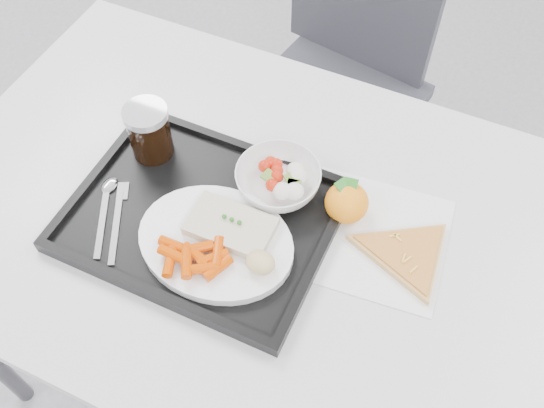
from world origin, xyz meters
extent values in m
cube|color=#B8B7BA|center=(0.00, 0.30, 0.73)|extent=(1.20, 0.80, 0.03)
cylinder|color=#47474C|center=(-0.54, 0.64, 0.36)|extent=(0.04, 0.04, 0.72)
cylinder|color=#47474C|center=(0.54, 0.64, 0.36)|extent=(0.04, 0.04, 0.72)
cube|color=#313239|center=(-0.06, 0.89, 0.45)|extent=(0.49, 0.49, 0.04)
cylinder|color=#47474C|center=(-0.24, 0.71, 0.21)|extent=(0.03, 0.03, 0.43)
cylinder|color=#47474C|center=(0.12, 0.71, 0.21)|extent=(0.03, 0.03, 0.43)
cylinder|color=#47474C|center=(-0.24, 1.07, 0.21)|extent=(0.03, 0.03, 0.43)
cylinder|color=#47474C|center=(0.12, 1.07, 0.21)|extent=(0.03, 0.03, 0.43)
cube|color=black|center=(-0.07, 0.25, 0.76)|extent=(0.45, 0.35, 0.01)
cube|color=black|center=(-0.07, 0.42, 0.77)|extent=(0.45, 0.02, 0.01)
cube|color=black|center=(-0.07, 0.09, 0.77)|extent=(0.45, 0.02, 0.01)
cube|color=black|center=(0.14, 0.25, 0.77)|extent=(0.02, 0.32, 0.01)
cube|color=black|center=(-0.29, 0.25, 0.77)|extent=(0.02, 0.32, 0.01)
cylinder|color=white|center=(-0.02, 0.21, 0.77)|extent=(0.27, 0.27, 0.02)
cube|color=beige|center=(-0.01, 0.24, 0.79)|extent=(0.14, 0.09, 0.02)
sphere|color=#236B1C|center=(-0.02, 0.24, 0.81)|extent=(0.01, 0.01, 0.01)
sphere|color=#236B1C|center=(-0.01, 0.24, 0.81)|extent=(0.01, 0.01, 0.01)
sphere|color=#236B1C|center=(0.00, 0.24, 0.81)|extent=(0.01, 0.01, 0.01)
ellipsoid|color=tan|center=(0.07, 0.19, 0.80)|extent=(0.05, 0.04, 0.03)
imported|color=white|center=(0.02, 0.36, 0.79)|extent=(0.15, 0.15, 0.05)
cylinder|color=black|center=(-0.23, 0.34, 0.81)|extent=(0.08, 0.08, 0.10)
cylinder|color=#A5A8AD|center=(-0.23, 0.34, 0.87)|extent=(0.08, 0.08, 0.01)
cube|color=silver|center=(-0.22, 0.17, 0.77)|extent=(0.08, 0.14, 0.00)
ellipsoid|color=silver|center=(-0.26, 0.24, 0.77)|extent=(0.04, 0.05, 0.01)
cube|color=silver|center=(-0.20, 0.17, 0.77)|extent=(0.08, 0.14, 0.00)
cube|color=silver|center=(-0.23, 0.24, 0.77)|extent=(0.04, 0.04, 0.00)
cube|color=white|center=(0.21, 0.34, 0.75)|extent=(0.27, 0.26, 0.00)
ellipsoid|color=orange|center=(0.15, 0.37, 0.79)|extent=(0.10, 0.10, 0.07)
cube|color=#236B1C|center=(0.15, 0.37, 0.81)|extent=(0.03, 0.05, 0.02)
cube|color=#236B1C|center=(0.15, 0.37, 0.81)|extent=(0.06, 0.04, 0.02)
cylinder|color=tan|center=(0.27, 0.33, 0.76)|extent=(0.23, 0.23, 0.01)
cylinder|color=#C36122|center=(0.27, 0.33, 0.77)|extent=(0.20, 0.20, 0.00)
cube|color=#EABC47|center=(0.28, 0.31, 0.77)|extent=(0.01, 0.02, 0.00)
cube|color=#EABC47|center=(0.24, 0.35, 0.77)|extent=(0.02, 0.01, 0.00)
cube|color=#EABC47|center=(0.27, 0.31, 0.77)|extent=(0.00, 0.02, 0.00)
cube|color=#EABC47|center=(0.29, 0.30, 0.77)|extent=(0.01, 0.02, 0.00)
cube|color=#EABC47|center=(0.25, 0.35, 0.77)|extent=(0.02, 0.01, 0.00)
cylinder|color=#CB4101|center=(-0.01, 0.17, 0.79)|extent=(0.05, 0.05, 0.02)
cylinder|color=#CB4101|center=(-0.07, 0.14, 0.79)|extent=(0.03, 0.06, 0.02)
cylinder|color=#CB4101|center=(-0.03, 0.16, 0.80)|extent=(0.06, 0.03, 0.02)
cylinder|color=#CB4101|center=(-0.08, 0.17, 0.79)|extent=(0.05, 0.02, 0.02)
cylinder|color=#CB4101|center=(-0.04, 0.14, 0.80)|extent=(0.04, 0.05, 0.02)
cylinder|color=#CB4101|center=(0.00, 0.18, 0.80)|extent=(0.04, 0.06, 0.02)
cylinder|color=#CB4101|center=(0.01, 0.16, 0.79)|extent=(0.04, 0.06, 0.02)
cylinder|color=#CB4101|center=(-0.01, 0.15, 0.80)|extent=(0.05, 0.04, 0.02)
cylinder|color=#CB4101|center=(-0.07, 0.15, 0.80)|extent=(0.05, 0.02, 0.02)
cylinder|color=#CB4101|center=(-0.04, 0.18, 0.80)|extent=(0.05, 0.05, 0.02)
sphere|color=red|center=(0.02, 0.34, 0.80)|extent=(0.02, 0.02, 0.02)
sphere|color=red|center=(0.02, 0.36, 0.80)|extent=(0.02, 0.02, 0.02)
sphere|color=red|center=(0.01, 0.37, 0.80)|extent=(0.02, 0.02, 0.02)
sphere|color=red|center=(-0.01, 0.37, 0.80)|extent=(0.02, 0.02, 0.02)
sphere|color=red|center=(0.01, 0.38, 0.80)|extent=(0.02, 0.02, 0.02)
sphere|color=red|center=(0.00, 0.38, 0.80)|extent=(0.02, 0.02, 0.02)
ellipsoid|color=silver|center=(0.05, 0.38, 0.80)|extent=(0.03, 0.03, 0.03)
ellipsoid|color=silver|center=(0.04, 0.39, 0.80)|extent=(0.03, 0.03, 0.03)
ellipsoid|color=silver|center=(0.04, 0.34, 0.80)|extent=(0.03, 0.03, 0.03)
ellipsoid|color=silver|center=(0.06, 0.35, 0.80)|extent=(0.03, 0.03, 0.03)
cube|color=#597C29|center=(0.01, 0.35, 0.80)|extent=(0.03, 0.03, 0.00)
cube|color=#597C29|center=(0.05, 0.36, 0.80)|extent=(0.03, 0.03, 0.00)
cube|color=#597C29|center=(0.05, 0.35, 0.80)|extent=(0.03, 0.03, 0.00)
camera|label=1|loc=(0.28, -0.23, 1.64)|focal=40.00mm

